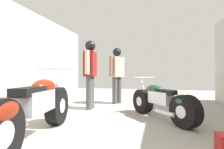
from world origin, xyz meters
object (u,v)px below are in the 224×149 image
mechanic_with_helmet (90,68)px  mechanic_in_blue (117,70)px  motorcycle_maroon_cruiser (34,109)px  motorcycle_black_naked (161,102)px

mechanic_with_helmet → mechanic_in_blue: bearing=64.0°
motorcycle_maroon_cruiser → motorcycle_black_naked: motorcycle_maroon_cruiser is taller
mechanic_with_helmet → motorcycle_maroon_cruiser: bearing=-86.6°
motorcycle_maroon_cruiser → mechanic_in_blue: 3.35m
motorcycle_maroon_cruiser → motorcycle_black_naked: bearing=43.8°
motorcycle_black_naked → mechanic_in_blue: mechanic_in_blue is taller
motorcycle_maroon_cruiser → mechanic_in_blue: mechanic_in_blue is taller
motorcycle_black_naked → mechanic_with_helmet: (-1.79, 0.68, 0.73)m
motorcycle_maroon_cruiser → mechanic_with_helmet: size_ratio=1.20×
mechanic_in_blue → mechanic_with_helmet: mechanic_with_helmet is taller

